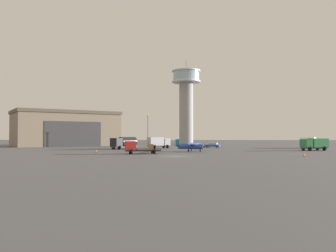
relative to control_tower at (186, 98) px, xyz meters
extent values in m
plane|color=#545456|center=(-1.59, -79.86, -18.49)|extent=(400.00, 400.00, 0.00)
cylinder|color=gray|center=(0.00, 0.00, -6.16)|extent=(5.53, 5.53, 24.65)
cylinder|color=silver|center=(0.00, 0.00, 6.47)|extent=(11.35, 11.35, 0.60)
cylinder|color=#99B7C6|center=(0.00, 0.00, 8.61)|extent=(10.45, 10.45, 3.68)
cylinder|color=silver|center=(0.00, 0.00, 10.70)|extent=(11.35, 11.35, 0.50)
cylinder|color=#38383D|center=(0.00, 0.00, 12.95)|extent=(0.16, 0.16, 4.00)
cube|color=#7A6B56|center=(-39.51, -26.35, -13.35)|extent=(36.07, 32.77, 10.27)
cube|color=brown|center=(-39.51, -26.35, -7.71)|extent=(36.91, 33.61, 1.00)
cube|color=#38383A|center=(-34.34, -33.64, -14.63)|extent=(14.29, 10.19, 7.70)
cylinder|color=#2847A8|center=(1.05, -64.01, -17.42)|extent=(5.52, 2.81, 1.09)
cone|color=#38383D|center=(3.83, -64.97, -17.42)|extent=(0.99, 0.98, 0.76)
cube|color=#38383D|center=(3.83, -64.97, -17.42)|extent=(0.08, 0.10, 1.66)
cube|color=#2847A8|center=(1.29, -64.09, -16.79)|extent=(4.10, 8.70, 0.18)
cylinder|color=teal|center=(0.84, -65.41, -17.15)|extent=(0.35, 0.84, 1.19)
cylinder|color=teal|center=(1.75, -62.77, -17.15)|extent=(0.35, 0.84, 1.19)
cube|color=#99B7C6|center=(2.04, -64.35, -17.12)|extent=(1.19, 1.14, 0.61)
cone|color=#2847A8|center=(-1.73, -63.05, -17.33)|extent=(1.42, 1.17, 0.81)
cube|color=teal|center=(-1.73, -63.05, -16.63)|extent=(0.94, 0.41, 1.49)
cube|color=#2847A8|center=(-1.73, -63.05, -17.20)|extent=(1.60, 2.74, 0.09)
cylinder|color=black|center=(3.03, -64.69, -18.22)|extent=(0.31, 0.54, 0.53)
cylinder|color=black|center=(0.57, -64.86, -18.22)|extent=(0.31, 0.54, 0.53)
cylinder|color=black|center=(1.20, -63.04, -18.22)|extent=(0.31, 0.54, 0.53)
cube|color=#38383D|center=(28.91, -57.51, -17.87)|extent=(6.20, 3.79, 0.24)
cube|color=#287A42|center=(26.91, -58.21, -16.83)|extent=(2.36, 2.86, 1.84)
cube|color=#99B7C6|center=(26.19, -58.46, -16.46)|extent=(0.76, 2.00, 0.92)
cube|color=#287A42|center=(29.83, -57.19, -16.75)|extent=(4.52, 3.61, 1.99)
cylinder|color=black|center=(27.33, -59.23, -17.99)|extent=(0.59, 1.03, 1.00)
cylinder|color=black|center=(26.60, -57.15, -17.99)|extent=(0.59, 1.03, 1.00)
cylinder|color=black|center=(30.94, -57.98, -17.99)|extent=(0.59, 1.03, 1.00)
cylinder|color=black|center=(30.21, -55.89, -17.99)|extent=(0.59, 1.03, 1.00)
cube|color=#38383D|center=(-7.23, -45.96, -17.87)|extent=(5.96, 4.83, 0.24)
cube|color=#B7BABF|center=(-5.45, -44.77, -16.79)|extent=(2.65, 2.82, 1.92)
cube|color=#99B7C6|center=(-4.81, -44.34, -16.40)|extent=(1.14, 1.65, 0.96)
cube|color=#B7BABF|center=(-8.05, -46.51, -16.64)|extent=(4.58, 4.11, 2.20)
cylinder|color=black|center=(-6.07, -43.95, -17.99)|extent=(0.79, 0.98, 1.00)
cylinder|color=black|center=(-4.93, -45.65, -17.99)|extent=(0.79, 0.98, 1.00)
cylinder|color=black|center=(-9.28, -46.11, -17.99)|extent=(0.79, 0.98, 1.00)
cylinder|color=black|center=(-8.14, -47.81, -17.99)|extent=(0.79, 0.98, 1.00)
cube|color=#38383D|center=(-15.33, -52.37, -17.87)|extent=(5.80, 6.72, 0.24)
cube|color=black|center=(-16.85, -54.35, -16.73)|extent=(3.15, 3.05, 2.04)
cube|color=#99B7C6|center=(-17.41, -55.08, -16.32)|extent=(1.72, 1.34, 1.02)
cylinder|color=black|center=(-14.64, -51.48, -16.60)|extent=(4.69, 5.13, 2.30)
cylinder|color=black|center=(-15.93, -54.98, -17.99)|extent=(0.96, 0.83, 1.00)
cylinder|color=black|center=(-17.69, -53.62, -17.99)|extent=(0.96, 0.83, 1.00)
cylinder|color=black|center=(-13.17, -51.39, -17.99)|extent=(0.96, 0.83, 1.00)
cylinder|color=black|center=(-14.94, -50.04, -17.99)|extent=(0.96, 0.83, 1.00)
cube|color=#38383D|center=(33.80, -42.24, -17.87)|extent=(5.49, 5.34, 0.24)
cube|color=white|center=(35.27, -43.62, -16.90)|extent=(2.91, 2.96, 1.69)
cube|color=#99B7C6|center=(35.79, -44.12, -16.56)|extent=(1.56, 1.66, 0.85)
cylinder|color=white|center=(33.12, -41.60, -16.60)|extent=(4.29, 4.23, 2.30)
cylinder|color=black|center=(36.02, -42.73, -17.99)|extent=(0.89, 0.92, 1.00)
cylinder|color=black|center=(34.43, -44.43, -17.99)|extent=(0.89, 0.92, 1.00)
cylinder|color=black|center=(33.38, -40.24, -17.99)|extent=(0.89, 0.92, 1.00)
cylinder|color=black|center=(31.78, -41.94, -17.99)|extent=(0.89, 0.92, 1.00)
cube|color=#38383D|center=(-7.94, -73.05, -17.87)|extent=(6.82, 3.79, 0.24)
cube|color=red|center=(-10.19, -73.71, -16.93)|extent=(2.47, 2.94, 1.63)
cube|color=#99B7C6|center=(-11.01, -73.96, -16.61)|extent=(0.69, 2.08, 0.81)
cube|color=brown|center=(-6.93, -72.74, -17.67)|extent=(4.93, 3.67, 0.16)
cube|color=#997547|center=(-6.51, -72.62, -17.14)|extent=(1.10, 1.10, 0.90)
cylinder|color=black|center=(-9.81, -74.78, -17.99)|extent=(0.55, 1.04, 1.00)
cylinder|color=black|center=(-10.45, -72.60, -17.99)|extent=(0.55, 1.04, 1.00)
cylinder|color=black|center=(-5.75, -73.58, -17.99)|extent=(0.55, 1.04, 1.00)
cylinder|color=black|center=(-6.39, -71.40, -17.99)|extent=(0.55, 1.04, 1.00)
cube|color=#2847A8|center=(7.38, -40.61, -17.89)|extent=(4.45, 3.16, 0.55)
cube|color=#99B7C6|center=(7.57, -40.69, -17.37)|extent=(2.71, 2.36, 0.50)
cylinder|color=black|center=(5.82, -40.95, -18.17)|extent=(0.39, 0.66, 0.64)
cylinder|color=black|center=(6.42, -39.34, -18.17)|extent=(0.39, 0.66, 0.64)
cylinder|color=black|center=(8.33, -41.88, -18.17)|extent=(0.39, 0.66, 0.64)
cylinder|color=black|center=(8.93, -40.28, -18.17)|extent=(0.39, 0.66, 0.64)
cylinder|color=#38383D|center=(-11.73, -32.12, -13.70)|extent=(0.18, 0.18, 9.56)
sphere|color=#F9E5B2|center=(-11.73, -32.12, -8.70)|extent=(0.44, 0.44, 0.44)
cube|color=black|center=(-18.09, -67.71, -18.47)|extent=(0.36, 0.36, 0.04)
cone|color=orange|center=(-18.09, -67.71, -18.19)|extent=(0.30, 0.30, 0.52)
cylinder|color=white|center=(-18.09, -67.71, -18.16)|extent=(0.21, 0.21, 0.08)
cube|color=black|center=(19.35, -79.26, -18.47)|extent=(0.36, 0.36, 0.04)
cone|color=orange|center=(19.35, -79.26, -18.18)|extent=(0.30, 0.30, 0.53)
cylinder|color=white|center=(19.35, -79.26, -18.16)|extent=(0.21, 0.21, 0.08)
camera|label=1|loc=(0.19, -136.01, -15.07)|focal=36.44mm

